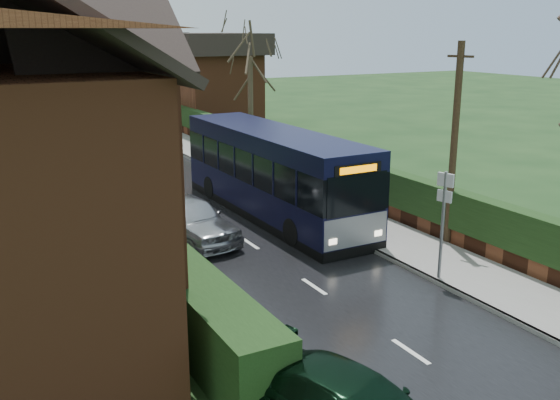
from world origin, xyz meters
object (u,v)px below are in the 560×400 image
bus (273,174)px  telegraph_pole (454,146)px  bus_stop_sign (443,211)px  car_silver (190,219)px

bus → telegraph_pole: size_ratio=1.65×
bus_stop_sign → telegraph_pole: bearing=26.5°
bus → telegraph_pole: 6.77m
car_silver → bus_stop_sign: bearing=-63.3°
telegraph_pole → bus_stop_sign: bearing=-157.4°
telegraph_pole → car_silver: bearing=128.1°
car_silver → bus_stop_sign: 8.22m
car_silver → bus_stop_sign: bus_stop_sign is taller
bus_stop_sign → car_silver: bearing=109.3°
car_silver → telegraph_pole: telegraph_pole is taller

